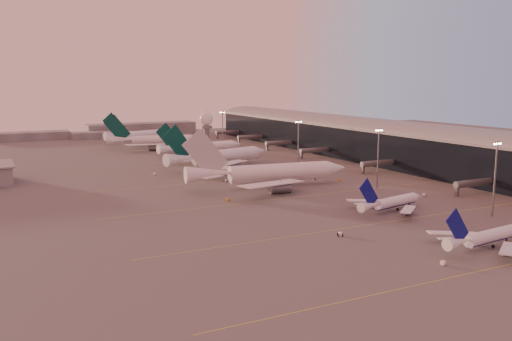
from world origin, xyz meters
name	(u,v)px	position (x,y,z in m)	size (l,w,h in m)	color
ground	(350,239)	(0.00, 0.00, 0.00)	(700.00, 700.00, 0.00)	#5D5A5A
taxiway_markings	(326,193)	(30.00, 56.00, 0.01)	(180.00, 185.25, 0.02)	gold
terminal	(389,143)	(107.88, 110.09, 10.52)	(57.00, 362.00, 23.04)	black
radar_tower	(207,130)	(5.00, 120.00, 20.95)	(6.40, 6.40, 31.10)	slate
mast_a	(495,175)	(58.00, 0.00, 13.74)	(3.60, 0.56, 25.00)	slate
mast_b	(378,155)	(55.00, 55.00, 13.74)	(3.60, 0.56, 25.00)	slate
mast_c	(298,143)	(50.00, 110.00, 13.74)	(3.60, 0.56, 25.00)	slate
mast_d	(223,129)	(48.00, 200.00, 13.74)	(3.60, 0.56, 25.00)	slate
distant_horizon	(110,131)	(2.62, 325.14, 3.89)	(165.00, 37.50, 9.00)	slate
narrowbody_near	(485,239)	(27.09, -23.29, 2.58)	(32.62, 25.93, 12.75)	white
narrowbody_mid	(392,204)	(32.81, 20.34, 2.66)	(33.20, 26.23, 13.12)	white
widebody_white	(269,176)	(16.27, 77.84, 4.42)	(72.31, 57.61, 25.50)	white
greentail_a	(219,159)	(18.11, 136.12, 4.18)	(63.75, 50.83, 23.65)	white
greentail_b	(202,150)	(25.83, 180.57, 3.66)	(56.87, 45.61, 20.74)	white
greentail_c	(155,142)	(11.12, 227.07, 4.04)	(61.61, 49.12, 22.86)	white
greentail_d	(144,137)	(14.78, 266.42, 3.99)	(60.88, 48.55, 22.58)	white
gsv_truck_a	(444,260)	(7.42, -28.01, 1.13)	(5.70, 2.65, 2.22)	white
gsv_tug_mid	(340,234)	(-0.50, 3.85, 0.52)	(4.09, 3.44, 1.01)	white
gsv_truck_b	(425,193)	(60.86, 33.42, 1.22)	(6.26, 3.41, 2.40)	white
gsv_truck_c	(229,198)	(-10.30, 60.71, 1.02)	(5.23, 3.87, 2.01)	yellow
gsv_catering_b	(340,177)	(51.13, 75.94, 1.85)	(4.91, 3.33, 3.70)	yellow
gsv_tug_far	(226,181)	(4.36, 96.20, 0.52)	(4.10, 3.93, 1.02)	white
gsv_truck_d	(154,172)	(-18.83, 127.83, 1.22)	(4.15, 6.28, 2.39)	white
gsv_tug_hangar	(257,157)	(50.46, 156.46, 0.47)	(3.46, 2.39, 0.91)	white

